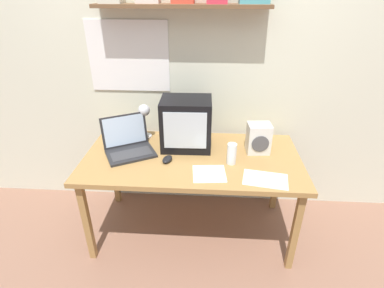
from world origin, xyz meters
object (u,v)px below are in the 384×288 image
corner_desk (192,163)px  laptop (128,143)px  loose_paper_near_laptop (209,174)px  computer_mouse (167,159)px  desk_lamp (144,115)px  juice_glass (232,155)px  printed_handout (265,179)px  crt_monitor (186,124)px  space_heater (259,138)px

corner_desk → laptop: bearing=174.5°
loose_paper_near_laptop → computer_mouse: bearing=154.4°
desk_lamp → computer_mouse: (0.22, -0.33, -0.19)m
juice_glass → printed_handout: 0.29m
juice_glass → computer_mouse: 0.45m
loose_paper_near_laptop → desk_lamp: bearing=137.6°
crt_monitor → juice_glass: 0.42m
corner_desk → laptop: laptop is taller
printed_handout → space_heater: bearing=91.1°
corner_desk → space_heater: 0.52m
crt_monitor → space_heater: (0.53, -0.05, -0.08)m
computer_mouse → crt_monitor: bearing=63.0°
corner_desk → laptop: (-0.48, 0.05, 0.12)m
computer_mouse → corner_desk: bearing=25.5°
desk_lamp → juice_glass: 0.75m
laptop → desk_lamp: bearing=37.5°
corner_desk → juice_glass: bearing=-15.3°
corner_desk → desk_lamp: size_ratio=5.22×
desk_lamp → space_heater: (0.86, -0.14, -0.10)m
space_heater → crt_monitor: bearing=170.5°
desk_lamp → juice_glass: bearing=-44.4°
corner_desk → printed_handout: size_ratio=5.11×
computer_mouse → desk_lamp: bearing=123.5°
crt_monitor → juice_glass: bearing=-35.6°
juice_glass → desk_lamp: bearing=154.1°
crt_monitor → space_heater: size_ratio=1.72×
juice_glass → space_heater: 0.27m
laptop → juice_glass: laptop is taller
laptop → printed_handout: (0.96, -0.31, -0.06)m
desk_lamp → printed_handout: size_ratio=0.98×
computer_mouse → space_heater: bearing=15.7°
desk_lamp → space_heater: size_ratio=1.36×
laptop → desk_lamp: desk_lamp is taller
corner_desk → juice_glass: (0.28, -0.08, 0.12)m
juice_glass → computer_mouse: size_ratio=1.28×
crt_monitor → printed_handout: size_ratio=1.24×
laptop → juice_glass: size_ratio=2.88×
laptop → juice_glass: 0.76m
desk_lamp → loose_paper_near_laptop: 0.72m
space_heater → juice_glass: bearing=-143.0°
laptop → space_heater: laptop is taller
juice_glass → printed_handout: size_ratio=0.49×
computer_mouse → printed_handout: 0.68m
corner_desk → space_heater: (0.48, 0.10, 0.17)m
laptop → printed_handout: bearing=-46.1°
space_heater → computer_mouse: bearing=-168.7°
crt_monitor → juice_glass: crt_monitor is taller
laptop → desk_lamp: size_ratio=1.44×
space_heater → printed_handout: 0.38m
juice_glass → printed_handout: juice_glass is taller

